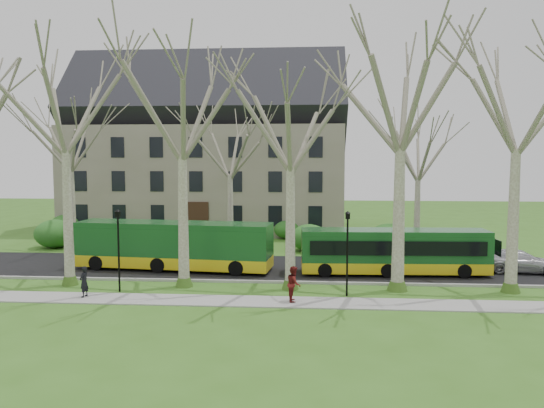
{
  "coord_description": "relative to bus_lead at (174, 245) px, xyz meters",
  "views": [
    {
      "loc": [
        4.14,
        -27.97,
        7.13
      ],
      "look_at": [
        1.84,
        3.0,
        4.38
      ],
      "focal_mm": 35.0,
      "sensor_mm": 36.0,
      "label": 1
    }
  ],
  "objects": [
    {
      "name": "sedan",
      "position": [
        21.45,
        0.7,
        -0.86
      ],
      "size": [
        4.89,
        2.37,
        1.37
      ],
      "primitive_type": "imported",
      "rotation": [
        0.0,
        0.0,
        1.47
      ],
      "color": "#BABABF",
      "rests_on": "road"
    },
    {
      "name": "bus_follow",
      "position": [
        13.66,
        -0.33,
        -0.15
      ],
      "size": [
        11.25,
        2.8,
        2.79
      ],
      "primitive_type": null,
      "rotation": [
        0.0,
        0.0,
        0.04
      ],
      "color": "#17501F",
      "rests_on": "road"
    },
    {
      "name": "pedestrian_b",
      "position": [
        7.81,
        -6.94,
        -0.67
      ],
      "size": [
        0.71,
        0.88,
        1.74
      ],
      "primitive_type": "imported",
      "rotation": [
        0.0,
        0.0,
        1.63
      ],
      "color": "maroon",
      "rests_on": "sidewalk"
    },
    {
      "name": "hedges",
      "position": [
        -0.17,
        9.45,
        -0.6
      ],
      "size": [
        30.6,
        8.6,
        2.0
      ],
      "color": "#1C6525",
      "rests_on": "ground"
    },
    {
      "name": "sidewalk",
      "position": [
        4.49,
        -7.05,
        -1.57
      ],
      "size": [
        70.0,
        2.0,
        0.06
      ],
      "primitive_type": "cube",
      "color": "gray",
      "rests_on": "ground"
    },
    {
      "name": "curb",
      "position": [
        4.49,
        -3.05,
        -1.53
      ],
      "size": [
        80.0,
        0.25,
        0.14
      ],
      "primitive_type": "cube",
      "color": "#A5A39E",
      "rests_on": "ground"
    },
    {
      "name": "bus_lead",
      "position": [
        0.0,
        0.0,
        0.0
      ],
      "size": [
        12.54,
        3.81,
        3.09
      ],
      "primitive_type": null,
      "rotation": [
        0.0,
        0.0,
        -0.1
      ],
      "color": "#17501F",
      "rests_on": "road"
    },
    {
      "name": "tree_row_verge",
      "position": [
        4.49,
        -4.25,
        5.4
      ],
      "size": [
        49.0,
        7.0,
        14.0
      ],
      "color": "gray",
      "rests_on": "ground"
    },
    {
      "name": "road",
      "position": [
        4.49,
        0.95,
        -1.57
      ],
      "size": [
        80.0,
        8.0,
        0.06
      ],
      "primitive_type": "cube",
      "color": "black",
      "rests_on": "ground"
    },
    {
      "name": "lamp_row",
      "position": [
        4.49,
        -5.55,
        0.97
      ],
      "size": [
        36.22,
        0.22,
        4.3
      ],
      "color": "black",
      "rests_on": "ground"
    },
    {
      "name": "pedestrian_a",
      "position": [
        -2.83,
        -6.93,
        -0.76
      ],
      "size": [
        0.48,
        0.63,
        1.57
      ],
      "primitive_type": "imported",
      "rotation": [
        0.0,
        0.0,
        -1.76
      ],
      "color": "black",
      "rests_on": "sidewalk"
    },
    {
      "name": "tree_row_far",
      "position": [
        3.16,
        6.45,
        4.4
      ],
      "size": [
        33.0,
        7.0,
        12.0
      ],
      "color": "gray",
      "rests_on": "ground"
    },
    {
      "name": "building",
      "position": [
        -1.51,
        19.45,
        6.46
      ],
      "size": [
        26.5,
        12.2,
        16.0
      ],
      "color": "gray",
      "rests_on": "ground"
    },
    {
      "name": "ground",
      "position": [
        4.49,
        -4.55,
        -1.6
      ],
      "size": [
        120.0,
        120.0,
        0.0
      ],
      "primitive_type": "plane",
      "color": "#38681D",
      "rests_on": "ground"
    }
  ]
}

